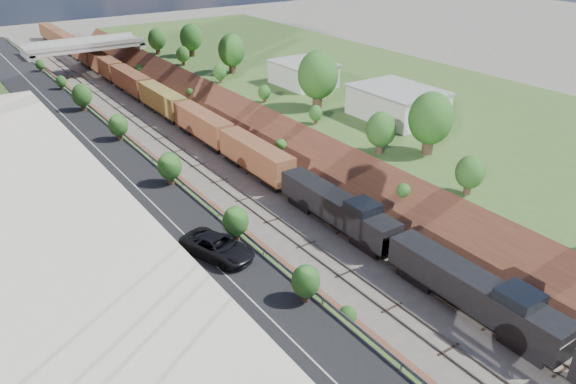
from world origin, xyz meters
name	(u,v)px	position (x,y,z in m)	size (l,w,h in m)	color
platform_right	(402,109)	(33.00, 60.00, 2.50)	(44.00, 180.00, 5.00)	#436027
embankment_left	(148,188)	(-11.00, 60.00, 0.00)	(7.07, 180.00, 7.07)	brown
embankment_right	(292,152)	(11.00, 60.00, 0.00)	(7.07, 180.00, 7.07)	brown
rail_left_track	(208,172)	(-2.60, 60.00, 0.09)	(1.58, 180.00, 0.18)	gray
rail_right_track	(242,164)	(2.60, 60.00, 0.09)	(1.58, 180.00, 0.18)	gray
road	(107,159)	(-15.50, 60.00, 5.05)	(8.00, 180.00, 0.10)	black
guardrail	(140,148)	(-11.40, 59.80, 5.55)	(0.10, 171.00, 0.70)	#99999E
commercial_building	(30,245)	(-28.00, 38.00, 8.51)	(14.30, 62.30, 7.00)	brown
overpass	(85,52)	(0.00, 122.00, 4.92)	(24.50, 8.30, 7.40)	gray
white_building_near	(397,104)	(23.50, 52.00, 7.00)	(9.00, 12.00, 4.00)	silver
white_building_far	(303,74)	(23.00, 74.00, 6.80)	(8.00, 10.00, 3.60)	silver
tree_right_large	(431,119)	(17.00, 40.00, 9.38)	(5.25, 5.25, 7.61)	#473323
tree_left_crest	(351,309)	(-11.80, 20.00, 7.04)	(2.45, 2.45, 3.55)	#473323
freight_train	(164,101)	(2.60, 86.55, 2.54)	(2.89, 178.86, 4.55)	black
suv	(217,247)	(-14.73, 33.56, 6.03)	(3.07, 6.66, 1.85)	black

